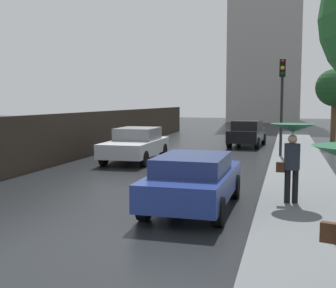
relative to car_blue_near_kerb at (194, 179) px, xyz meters
name	(u,v)px	position (x,y,z in m)	size (l,w,h in m)	color
car_blue_near_kerb	(194,179)	(0.00, 0.00, 0.00)	(1.83, 4.16, 1.29)	navy
car_silver_mid_road	(136,144)	(-4.08, 7.37, 0.03)	(1.97, 4.42, 1.41)	#B2B5BA
car_black_far_ahead	(247,133)	(-0.05, 14.74, 0.07)	(1.94, 4.34, 1.46)	black
pedestrian_with_umbrella_far	(292,141)	(2.23, 0.58, 0.92)	(1.04, 1.04, 1.88)	black
traffic_light	(282,89)	(1.86, 9.65, 2.37)	(0.26, 0.39, 4.20)	black
street_tree_near	(335,89)	(4.55, 15.17, 2.53)	(2.03, 2.03, 4.29)	#4C3823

